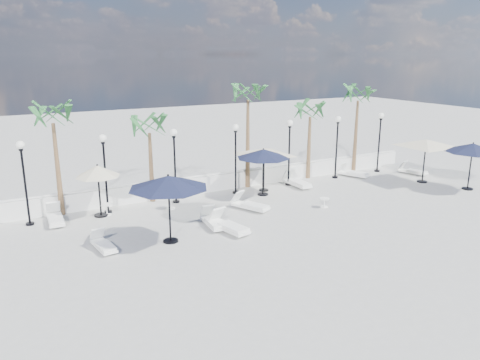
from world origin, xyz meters
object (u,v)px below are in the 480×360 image
lounger_1 (229,225)px  lounger_7 (413,171)px  parasol_navy_mid (263,154)px  lounger_4 (213,221)px  parasol_navy_right (473,148)px  parasol_cream_sq_b (426,140)px  lounger_5 (297,182)px  parasol_cream_small (98,172)px  parasol_cream_sq_a (264,149)px  parasol_navy_left (168,182)px  lounger_0 (55,218)px  lounger_2 (103,244)px  lounger_3 (250,205)px  lounger_6 (353,173)px

lounger_1 → lounger_7: bearing=0.2°
parasol_navy_mid → lounger_4: bearing=-145.2°
lounger_7 → parasol_navy_mid: 11.05m
parasol_navy_right → parasol_cream_sq_b: parasol_cream_sq_b is taller
lounger_5 → parasol_cream_small: 11.36m
parasol_cream_sq_a → parasol_cream_sq_b: (9.34, -2.98, 0.17)m
parasol_navy_right → lounger_5: bearing=147.9°
parasol_navy_left → parasol_cream_small: 4.94m
parasol_cream_sq_a → lounger_0: bearing=179.9°
lounger_4 → parasol_navy_mid: parasol_navy_mid is taller
lounger_1 → parasol_cream_sq_a: parasol_cream_sq_a is taller
lounger_2 → lounger_4: size_ratio=0.88×
lounger_0 → lounger_3: (8.75, -2.57, 0.00)m
lounger_0 → parasol_navy_right: (21.44, -5.31, 2.14)m
lounger_0 → lounger_6: size_ratio=0.98×
parasol_navy_left → parasol_cream_sq_b: size_ratio=0.58×
lounger_7 → parasol_cream_small: size_ratio=0.75×
lounger_6 → parasol_cream_sq_b: bearing=-71.4°
lounger_0 → parasol_navy_mid: 10.82m
parasol_cream_sq_b → lounger_7: bearing=58.2°
lounger_3 → parasol_navy_right: (12.69, -2.75, 2.14)m
lounger_2 → parasol_cream_sq_b: parasol_cream_sq_b is taller
lounger_6 → parasol_cream_sq_a: 6.92m
lounger_0 → lounger_2: (1.25, -4.09, -0.03)m
lounger_6 → lounger_1: bearing=178.6°
lounger_0 → parasol_cream_sq_a: size_ratio=0.38×
lounger_6 → lounger_7: bearing=-43.7°
lounger_4 → parasol_navy_mid: bearing=39.8°
lounger_4 → lounger_5: lounger_5 is taller
lounger_7 → parasol_navy_right: bearing=-107.7°
lounger_3 → parasol_navy_left: size_ratio=0.65×
lounger_3 → parasol_navy_right: 13.16m
lounger_7 → parasol_cream_sq_b: (-1.02, -1.65, 2.36)m
lounger_4 → lounger_3: bearing=30.5°
lounger_5 → lounger_6: size_ratio=1.05×
lounger_6 → lounger_4: bearing=174.2°
lounger_2 → lounger_1: bearing=-13.5°
lounger_2 → parasol_cream_sq_a: bearing=15.5°
lounger_2 → lounger_5: bearing=11.1°
lounger_5 → parasol_cream_small: size_ratio=0.84×
parasol_navy_left → parasol_cream_small: parasol_navy_left is taller
lounger_7 → parasol_navy_right: (0.01, -3.96, 2.16)m
lounger_5 → lounger_6: lounger_5 is taller
parasol_navy_right → lounger_3: bearing=167.8°
lounger_3 → parasol_navy_right: size_ratio=0.69×
lounger_7 → parasol_cream_small: (-19.40, 1.33, 1.94)m
lounger_0 → lounger_1: bearing=-33.5°
lounger_3 → parasol_cream_small: 7.43m
lounger_1 → parasol_cream_sq_a: size_ratio=0.42×
lounger_4 → parasol_cream_sq_b: size_ratio=0.36×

